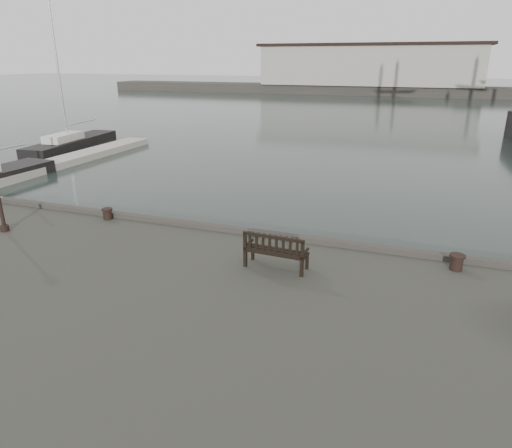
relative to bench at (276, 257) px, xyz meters
The scene contains 7 objects.
ground 3.25m from the bench, 111.15° to the left, with size 400.00×400.00×0.00m, color black.
pontoon 24.43m from the bench, 149.26° to the left, with size 2.00×24.00×0.50m, color #9C9990.
breakwater 94.65m from the bench, 93.34° to the left, with size 140.00×9.50×12.20m.
bench is the anchor object (origin of this frame).
bollard_left 7.58m from the bench, 165.02° to the left, with size 0.41×0.41×0.43m, color black.
bollard_right 5.21m from the bench, 18.66° to the left, with size 0.44×0.44×0.47m, color black.
yacht_b 32.33m from the bench, 140.82° to the left, with size 3.61×11.01×14.17m.
Camera 1 is at (4.51, -14.01, 7.29)m, focal length 32.00 mm.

